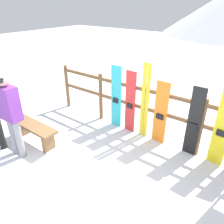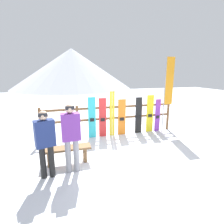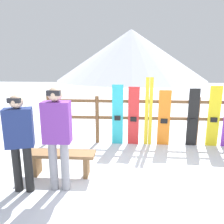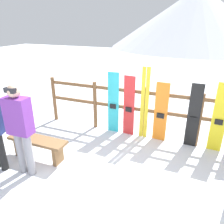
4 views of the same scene
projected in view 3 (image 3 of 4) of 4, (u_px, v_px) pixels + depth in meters
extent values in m
plane|color=white|center=(155.00, 184.00, 3.95)|extent=(40.00, 40.00, 0.00)
cone|color=silver|center=(131.00, 55.00, 26.66)|extent=(18.00, 18.00, 6.00)
cylinder|color=brown|center=(49.00, 119.00, 5.96)|extent=(0.10, 0.10, 1.28)
cylinder|color=brown|center=(97.00, 120.00, 5.87)|extent=(0.10, 0.10, 1.28)
cylinder|color=brown|center=(146.00, 121.00, 5.79)|extent=(0.10, 0.10, 1.28)
cylinder|color=brown|center=(197.00, 121.00, 5.71)|extent=(0.10, 0.10, 1.28)
cube|color=brown|center=(146.00, 118.00, 5.78)|extent=(5.26, 0.05, 0.08)
cube|color=brown|center=(147.00, 102.00, 5.68)|extent=(5.26, 0.05, 0.08)
cube|color=brown|center=(61.00, 154.00, 4.18)|extent=(1.30, 0.36, 0.06)
cube|color=brown|center=(37.00, 164.00, 4.27)|extent=(0.08, 0.29, 0.41)
cube|color=brown|center=(87.00, 166.00, 4.21)|extent=(0.08, 0.29, 0.41)
cylinder|color=gray|center=(53.00, 166.00, 3.72)|extent=(0.14, 0.14, 0.86)
cylinder|color=gray|center=(65.00, 166.00, 3.71)|extent=(0.14, 0.14, 0.86)
cube|color=#723399|center=(57.00, 122.00, 3.54)|extent=(0.46, 0.27, 0.68)
sphere|color=#D8B293|center=(55.00, 94.00, 3.44)|extent=(0.23, 0.23, 0.23)
cube|color=black|center=(53.00, 93.00, 3.36)|extent=(0.21, 0.08, 0.08)
cylinder|color=black|center=(17.00, 169.00, 3.68)|extent=(0.14, 0.14, 0.81)
cylinder|color=black|center=(29.00, 169.00, 3.67)|extent=(0.14, 0.14, 0.81)
cube|color=navy|center=(19.00, 128.00, 3.51)|extent=(0.49, 0.36, 0.64)
sphere|color=#D8B293|center=(16.00, 101.00, 3.41)|extent=(0.22, 0.22, 0.22)
cube|color=black|center=(14.00, 100.00, 3.34)|extent=(0.20, 0.08, 0.08)
cube|color=#2DBFCC|center=(118.00, 115.00, 5.75)|extent=(0.29, 0.03, 1.60)
cube|color=black|center=(118.00, 118.00, 5.74)|extent=(0.16, 0.03, 0.12)
cube|color=red|center=(134.00, 116.00, 5.73)|extent=(0.29, 0.06, 1.54)
cube|color=black|center=(133.00, 119.00, 5.72)|extent=(0.16, 0.05, 0.12)
cube|color=yellow|center=(147.00, 112.00, 5.68)|extent=(0.09, 0.02, 1.79)
cube|color=yellow|center=(151.00, 112.00, 5.68)|extent=(0.09, 0.02, 1.79)
cube|color=orange|center=(164.00, 118.00, 5.69)|extent=(0.32, 0.04, 1.46)
cube|color=black|center=(164.00, 121.00, 5.68)|extent=(0.18, 0.04, 0.12)
cube|color=black|center=(193.00, 118.00, 5.64)|extent=(0.27, 0.02, 1.51)
cube|color=black|center=(193.00, 121.00, 5.63)|extent=(0.15, 0.03, 0.12)
cube|color=yellow|center=(214.00, 117.00, 5.60)|extent=(0.30, 0.04, 1.58)
cube|color=black|center=(214.00, 120.00, 5.59)|extent=(0.17, 0.04, 0.12)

